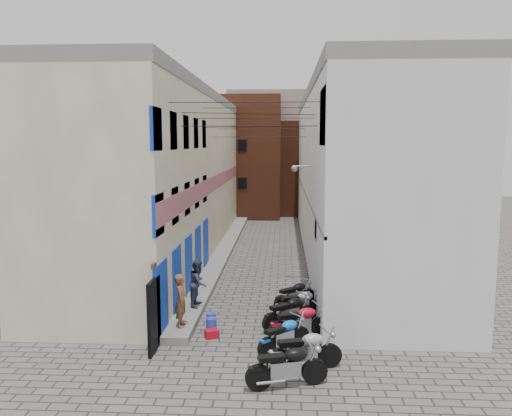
% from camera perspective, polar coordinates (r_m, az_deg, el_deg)
% --- Properties ---
extents(ground, '(90.00, 90.00, 0.00)m').
position_cam_1_polar(ground, '(15.79, -1.85, -15.61)').
color(ground, '#595754').
rests_on(ground, ground).
extents(plinth, '(0.90, 26.00, 0.25)m').
position_cam_1_polar(plinth, '(28.33, -3.68, -4.92)').
color(plinth, gray).
rests_on(plinth, ground).
extents(building_left, '(5.10, 27.00, 9.00)m').
position_cam_1_polar(building_left, '(28.18, -9.70, 3.91)').
color(building_left, '#BDAF8F').
rests_on(building_left, ground).
extents(building_right, '(5.94, 26.00, 9.00)m').
position_cam_1_polar(building_right, '(27.76, 10.88, 3.85)').
color(building_right, white).
rests_on(building_right, ground).
extents(building_far_brick_left, '(6.00, 6.00, 10.00)m').
position_cam_1_polar(building_far_brick_left, '(42.61, -1.24, 5.85)').
color(building_far_brick_left, brown).
rests_on(building_far_brick_left, ground).
extents(building_far_brick_right, '(5.00, 6.00, 8.00)m').
position_cam_1_polar(building_far_brick_right, '(44.55, 5.41, 4.60)').
color(building_far_brick_right, brown).
rests_on(building_far_brick_right, ground).
extents(building_far_concrete, '(8.00, 5.00, 11.00)m').
position_cam_1_polar(building_far_concrete, '(48.49, 1.68, 6.64)').
color(building_far_concrete, gray).
rests_on(building_far_concrete, ground).
extents(far_shopfront, '(2.00, 0.30, 2.40)m').
position_cam_1_polar(far_shopfront, '(40.00, 1.32, 0.29)').
color(far_shopfront, black).
rests_on(far_shopfront, ground).
extents(overhead_wires, '(5.80, 13.02, 1.32)m').
position_cam_1_polar(overhead_wires, '(22.17, -0.17, 9.88)').
color(overhead_wires, black).
rests_on(overhead_wires, ground).
extents(motorcycle_a, '(2.27, 1.26, 1.25)m').
position_cam_1_polar(motorcycle_a, '(13.25, 3.56, -17.36)').
color(motorcycle_a, black).
rests_on(motorcycle_a, ground).
extents(motorcycle_b, '(2.26, 1.26, 1.25)m').
position_cam_1_polar(motorcycle_b, '(14.18, 5.57, -15.67)').
color(motorcycle_b, '#A1A1A5').
rests_on(motorcycle_b, ground).
extents(motorcycle_c, '(1.87, 1.77, 1.13)m').
position_cam_1_polar(motorcycle_c, '(15.28, 3.24, -14.13)').
color(motorcycle_c, blue).
rests_on(motorcycle_c, ground).
extents(motorcycle_d, '(2.23, 1.35, 1.23)m').
position_cam_1_polar(motorcycle_d, '(16.20, 5.07, -12.68)').
color(motorcycle_d, red).
rests_on(motorcycle_d, ground).
extents(motorcycle_e, '(2.09, 1.78, 1.22)m').
position_cam_1_polar(motorcycle_e, '(17.09, 3.82, -11.60)').
color(motorcycle_e, black).
rests_on(motorcycle_e, ground).
extents(motorcycle_f, '(2.06, 1.28, 1.14)m').
position_cam_1_polar(motorcycle_f, '(18.06, 5.03, -10.69)').
color(motorcycle_f, '#ABABB0').
rests_on(motorcycle_f, ground).
extents(motorcycle_g, '(1.91, 1.76, 1.14)m').
position_cam_1_polar(motorcycle_g, '(19.06, 4.48, -9.70)').
color(motorcycle_g, black).
rests_on(motorcycle_g, ground).
extents(person_a, '(0.47, 0.67, 1.74)m').
position_cam_1_polar(person_a, '(16.61, -8.56, -10.39)').
color(person_a, brown).
rests_on(person_a, plinth).
extents(person_b, '(0.72, 0.88, 1.71)m').
position_cam_1_polar(person_b, '(18.55, -6.62, -8.49)').
color(person_b, '#32394B').
rests_on(person_b, plinth).
extents(water_jug_near, '(0.39, 0.39, 0.53)m').
position_cam_1_polar(water_jug_near, '(16.73, -5.13, -13.29)').
color(water_jug_near, '#263FBF').
rests_on(water_jug_near, ground).
extents(water_jug_far, '(0.41, 0.41, 0.51)m').
position_cam_1_polar(water_jug_far, '(17.24, -5.15, -12.70)').
color(water_jug_far, blue).
rests_on(water_jug_far, ground).
extents(red_crate, '(0.52, 0.46, 0.27)m').
position_cam_1_polar(red_crate, '(16.48, -5.08, -14.12)').
color(red_crate, '#B70D1A').
rests_on(red_crate, ground).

